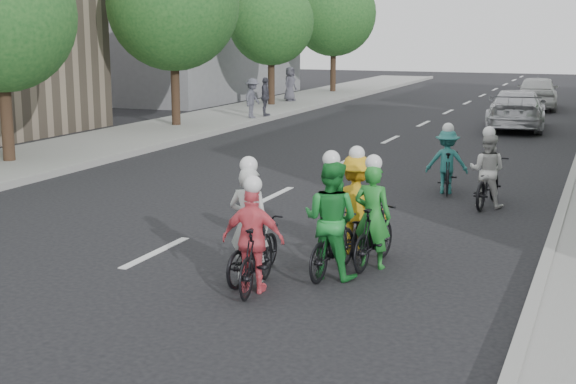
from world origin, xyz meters
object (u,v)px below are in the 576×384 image
Objects in this scene: cyclist_5 at (487,178)px; cyclist_1 at (255,249)px; cyclist_3 at (447,166)px; cyclist_6 at (356,213)px; spectator_1 at (265,97)px; cyclist_2 at (373,228)px; follow_car_trail at (537,92)px; follow_car_lead at (517,109)px; cyclist_0 at (251,240)px; spectator_0 at (252,98)px; cyclist_4 at (332,229)px; spectator_2 at (290,84)px.

cyclist_1 is at bearing 76.60° from cyclist_5.
cyclist_6 is at bearing 74.15° from cyclist_3.
cyclist_3 is 15.62m from spectator_1.
cyclist_2 reaches higher than cyclist_3.
cyclist_6 reaches higher than follow_car_trail.
cyclist_5 is at bearing 89.39° from follow_car_lead.
cyclist_5 is 22.26m from follow_car_trail.
spectator_0 is at bearing -64.83° from cyclist_0.
cyclist_4 is at bearing 64.95° from cyclist_2.
cyclist_6 is (-0.42, -5.51, 0.06)m from cyclist_3.
cyclist_0 is at bearing -67.77° from cyclist_1.
cyclist_4 is 19.72m from follow_car_lead.
spectator_1 is 0.94× the size of spectator_2.
cyclist_5 is 4.68m from cyclist_6.
spectator_1 is at bearing -46.53° from cyclist_5.
follow_car_lead is at bearing -85.94° from cyclist_4.
spectator_2 is (-12.59, 20.34, 0.39)m from cyclist_5.
cyclist_6 is at bearing -116.71° from cyclist_0.
cyclist_1 is 0.94× the size of cyclist_2.
cyclist_0 is 28.58m from spectator_2.
spectator_1 reaches higher than spectator_0.
cyclist_2 is 1.05× the size of spectator_2.
cyclist_1 is at bearing -146.65° from spectator_2.
cyclist_4 reaches higher than spectator_0.
follow_car_trail is 13.33m from spectator_1.
cyclist_6 is 26.69m from follow_car_trail.
spectator_2 is (-11.17, 26.16, 0.26)m from cyclist_4.
cyclist_2 is 1.12× the size of spectator_1.
cyclist_6 is at bearing -148.66° from spectator_0.
spectator_2 is (-11.60, -1.90, 0.21)m from follow_car_trail.
cyclist_2 is (1.48, 1.30, 0.02)m from cyclist_0.
cyclist_0 is 1.20m from cyclist_4.
cyclist_1 is 0.93× the size of cyclist_6.
cyclist_1 is 1.05× the size of spectator_1.
spectator_2 reaches higher than cyclist_3.
spectator_1 reaches higher than cyclist_1.
cyclist_4 is 21.25m from spectator_1.
cyclist_2 is at bearing 83.25° from cyclist_5.
spectator_0 is 0.80m from spectator_1.
spectator_2 is at bearing -54.02° from cyclist_5.
follow_car_trail reaches higher than follow_car_lead.
cyclist_2 is at bearing -169.29° from spectator_1.
spectator_0 is (-9.62, 18.29, 0.21)m from cyclist_4.
cyclist_0 reaches higher than cyclist_3.
cyclist_0 is 1.17× the size of spectator_0.
follow_car_lead is 13.29m from spectator_2.
cyclist_3 is (-0.05, 6.15, 0.00)m from cyclist_2.
cyclist_2 is 18.98m from follow_car_lead.
follow_car_lead is at bearing -81.77° from cyclist_5.
cyclist_6 reaches higher than spectator_0.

